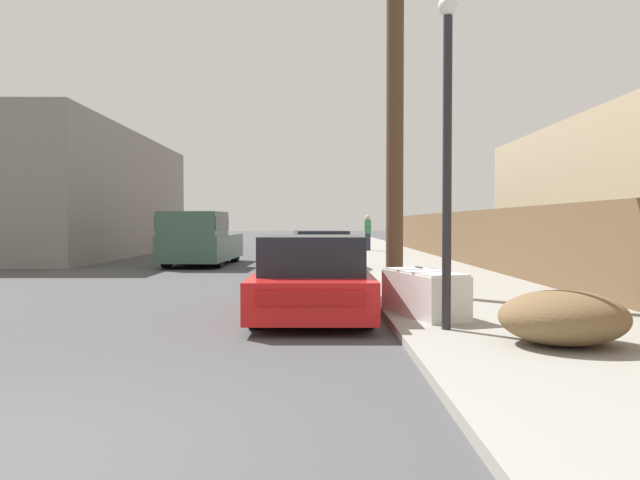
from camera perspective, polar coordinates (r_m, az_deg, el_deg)
sidewalk_curb at (r=27.46m, az=6.33°, el=-1.47°), size 4.20×63.00×0.12m
discarded_fridge at (r=9.60m, az=9.49°, el=-4.81°), size 1.13×1.83×0.70m
parked_sports_car_red at (r=10.22m, az=-0.70°, el=-3.62°), size 1.86×4.38×1.32m
car_parked_mid at (r=20.44m, az=-0.00°, el=-1.01°), size 2.24×4.69×1.27m
pickup_truck at (r=22.40m, az=-10.93°, el=0.07°), size 2.26×5.42×1.89m
utility_pole at (r=12.87m, az=6.87°, el=12.15°), size 1.80×0.35×7.37m
street_lamp at (r=8.43m, az=11.56°, el=9.34°), size 0.26×0.26×4.36m
brush_pile at (r=7.75m, az=21.36°, el=-6.62°), size 1.47×1.31×0.63m
wooden_fence at (r=20.96m, az=13.83°, el=0.17°), size 0.08×36.78×1.80m
building_left_block at (r=31.40m, az=-22.04°, el=3.81°), size 7.00×17.68×5.60m
pedestrian at (r=31.46m, az=4.39°, el=0.73°), size 0.34×0.34×1.80m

